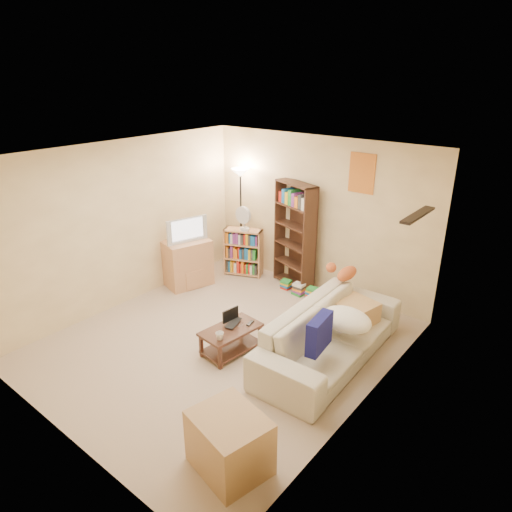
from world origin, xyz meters
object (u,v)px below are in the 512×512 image
object	(u,v)px
tabby_cat	(344,272)
side_table	(354,321)
mug	(220,336)
laptop	(236,324)
television	(185,229)
floor_lamp	(241,190)
coffee_table	(231,338)
sofa	(330,335)
end_cabinet	(230,443)
short_bookshelf	(243,252)
desk_fan	(243,218)
tall_bookshelf	(295,233)
tv_stand	(187,263)

from	to	relation	value
tabby_cat	side_table	world-z (taller)	tabby_cat
tabby_cat	mug	distance (m)	2.00
laptop	television	xyz separation A→B (m)	(-1.92, 0.94, 0.63)
mug	floor_lamp	xyz separation A→B (m)	(-1.73, 2.43, 1.08)
coffee_table	floor_lamp	bearing A→B (deg)	134.45
sofa	coffee_table	size ratio (longest dim) A/B	2.90
coffee_table	mug	xyz separation A→B (m)	(0.07, -0.27, 0.18)
tabby_cat	mug	size ratio (longest dim) A/B	5.23
tabby_cat	end_cabinet	xyz separation A→B (m)	(0.50, -2.97, -0.50)
side_table	coffee_table	bearing A→B (deg)	-130.74
sofa	short_bookshelf	world-z (taller)	short_bookshelf
floor_lamp	end_cabinet	bearing A→B (deg)	-50.80
laptop	floor_lamp	distance (m)	2.86
tabby_cat	laptop	xyz separation A→B (m)	(-0.73, -1.46, -0.43)
mug	floor_lamp	bearing A→B (deg)	125.48
sofa	desk_fan	size ratio (longest dim) A/B	5.56
television	laptop	bearing A→B (deg)	-99.66
tall_bookshelf	side_table	world-z (taller)	tall_bookshelf
laptop	tv_stand	size ratio (longest dim) A/B	0.44
tall_bookshelf	short_bookshelf	xyz separation A→B (m)	(-0.94, -0.19, -0.51)
short_bookshelf	desk_fan	bearing A→B (deg)	-65.52
television	tabby_cat	bearing A→B (deg)	-62.53
tv_stand	desk_fan	bearing A→B (deg)	75.11
tv_stand	desk_fan	xyz separation A→B (m)	(0.52, 0.86, 0.69)
mug	desk_fan	distance (m)	2.72
coffee_table	short_bookshelf	size ratio (longest dim) A/B	0.98
coffee_table	tall_bookshelf	world-z (taller)	tall_bookshelf
short_bookshelf	tv_stand	bearing A→B (deg)	-140.75
coffee_table	short_bookshelf	distance (m)	2.45
floor_lamp	side_table	world-z (taller)	floor_lamp
short_bookshelf	side_table	bearing A→B (deg)	-38.21
tabby_cat	short_bookshelf	world-z (taller)	tabby_cat
sofa	tv_stand	xyz separation A→B (m)	(-2.99, 0.38, 0.05)
mug	tv_stand	xyz separation A→B (m)	(-1.99, 1.33, -0.00)
floor_lamp	short_bookshelf	bearing A→B (deg)	-41.91
desk_fan	floor_lamp	distance (m)	0.53
television	side_table	size ratio (longest dim) A/B	1.27
floor_lamp	coffee_table	bearing A→B (deg)	-52.30
side_table	sofa	bearing A→B (deg)	-92.56
television	tall_bookshelf	xyz separation A→B (m)	(1.42, 1.10, -0.06)
tabby_cat	coffee_table	world-z (taller)	tabby_cat
mug	short_bookshelf	distance (m)	2.70
tv_stand	side_table	xyz separation A→B (m)	(3.02, 0.21, -0.11)
short_bookshelf	end_cabinet	xyz separation A→B (m)	(2.68, -3.35, -0.14)
short_bookshelf	tall_bookshelf	bearing A→B (deg)	-11.23
tall_bookshelf	desk_fan	world-z (taller)	tall_bookshelf
tabby_cat	short_bookshelf	xyz separation A→B (m)	(-2.18, 0.39, -0.36)
sofa	desk_fan	xyz separation A→B (m)	(-2.47, 1.24, 0.73)
coffee_table	side_table	bearing A→B (deg)	56.01
desk_fan	floor_lamp	size ratio (longest dim) A/B	0.23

